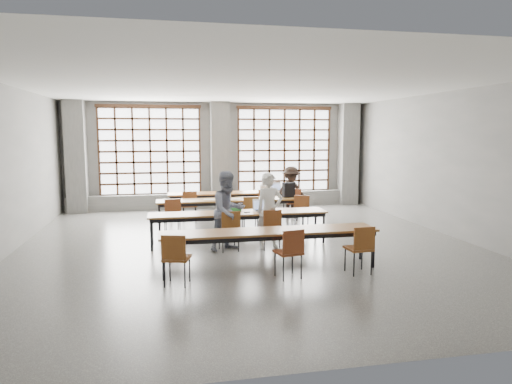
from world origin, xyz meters
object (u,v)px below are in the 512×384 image
chair_front_left (230,227)px  laptop_front (261,208)px  student_back (291,192)px  desk_row_b (232,201)px  chair_back_mid (265,201)px  plastic_bag (264,187)px  chair_mid_left (172,212)px  chair_mid_centre (250,209)px  chair_back_right (293,200)px  red_pouch (177,255)px  backpack (289,190)px  student_female (228,211)px  phone (247,212)px  desk_row_a (235,194)px  mouse (280,210)px  green_box (236,210)px  chair_near_left (176,254)px  chair_near_mid (290,248)px  chair_near_right (361,245)px  laptop_back (277,189)px  chair_mid_right (302,208)px  desk_row_c (239,215)px  student_male (269,211)px  chair_front_right (271,225)px

chair_front_left → laptop_front: size_ratio=2.38×
student_back → desk_row_b: bearing=-166.9°
chair_back_mid → plastic_bag: bearing=80.3°
chair_mid_left → chair_mid_centre: size_ratio=1.00×
chair_back_right → red_pouch: size_ratio=4.40×
student_back → backpack: bearing=-122.2°
student_female → phone: bearing=11.2°
desk_row_b → backpack: size_ratio=10.00×
red_pouch → desk_row_a: bearing=72.5°
mouse → green_box: green_box is taller
desk_row_b → chair_near_left: bearing=-108.9°
chair_near_mid → red_pouch: chair_near_mid is taller
chair_near_right → laptop_back: (0.02, 6.20, 0.25)m
phone → chair_mid_left: bearing=136.8°
chair_mid_right → laptop_back: 2.14m
chair_near_left → student_back: bearing=57.8°
desk_row_c → laptop_back: (1.78, 3.55, 0.13)m
student_back → chair_near_left: bearing=-134.1°
chair_near_right → phone: (-1.58, 2.55, 0.20)m
student_male → mouse: 0.60m
chair_front_left → mouse: (1.24, 0.61, 0.21)m
laptop_front → chair_near_right: bearing=-66.2°
desk_row_a → chair_near_right: 6.24m
chair_near_right → mouse: bearing=107.2°
chair_back_right → student_female: 4.09m
laptop_front → green_box: (-0.60, -0.03, -0.02)m
chair_mid_left → green_box: 1.96m
chair_back_mid → student_male: size_ratio=0.53×
chair_back_right → chair_front_left: same height
student_female → laptop_front: size_ratio=4.61×
desk_row_b → chair_mid_left: chair_mid_left is taller
desk_row_c → mouse: bearing=-1.2°
chair_mid_right → green_box: 2.40m
green_box → phone: bearing=-38.0°
chair_near_right → plastic_bag: plastic_bag is taller
chair_back_mid → chair_front_left: 3.77m
chair_mid_right → student_male: 2.36m
mouse → chair_front_left: bearing=-153.9°
student_back → laptop_front: (-1.51, -2.84, 0.03)m
chair_near_right → laptop_front: (-1.21, 2.76, 0.25)m
desk_row_a → chair_back_mid: 1.01m
laptop_back → phone: 3.99m
chair_front_left → laptop_front: bearing=41.3°
student_male → red_pouch: bearing=-144.9°
desk_row_b → chair_near_right: chair_near_right is taller
desk_row_b → laptop_back: 2.22m
chair_back_right → chair_front_right: bearing=-113.1°
student_female → mouse: (1.25, 0.48, -0.10)m
mouse → plastic_bag: 3.54m
chair_back_mid → chair_mid_centre: bearing=-116.6°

